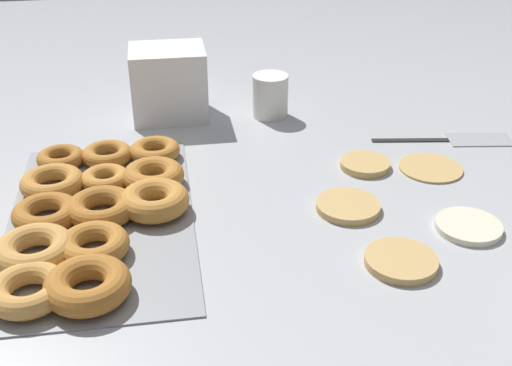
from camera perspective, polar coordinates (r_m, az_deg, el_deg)
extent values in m
plane|color=#B2B5BA|center=(1.10, 6.49, -1.06)|extent=(3.00, 3.00, 0.00)
cylinder|color=beige|center=(1.06, 18.36, -3.68)|extent=(0.10, 0.10, 0.01)
cylinder|color=tan|center=(1.06, 8.19, -2.05)|extent=(0.11, 0.11, 0.01)
cylinder|color=tan|center=(1.22, 15.27, 1.39)|extent=(0.12, 0.12, 0.01)
cylinder|color=tan|center=(0.95, 12.77, -6.76)|extent=(0.11, 0.11, 0.01)
cylinder|color=tan|center=(1.20, 9.66, 1.66)|extent=(0.09, 0.09, 0.01)
cube|color=#93969B|center=(1.06, -13.60, -3.05)|extent=(0.52, 0.29, 0.01)
torus|color=#AD6B28|center=(1.23, -16.98, 2.16)|extent=(0.09, 0.09, 0.03)
torus|color=#C68438|center=(1.14, -17.67, 0.05)|extent=(0.11, 0.11, 0.03)
torus|color=#AD6B28|center=(1.06, -18.17, -2.56)|extent=(0.11, 0.11, 0.03)
torus|color=#D19347|center=(0.97, -19.09, -5.62)|extent=(0.11, 0.11, 0.03)
torus|color=#D19347|center=(0.90, -19.62, -8.95)|extent=(0.11, 0.11, 0.03)
torus|color=#B7752D|center=(1.22, -13.09, 2.52)|extent=(0.09, 0.09, 0.03)
torus|color=#C68438|center=(1.14, -13.25, 0.40)|extent=(0.08, 0.08, 0.03)
torus|color=#AD6B28|center=(1.05, -13.59, -2.13)|extent=(0.11, 0.11, 0.03)
torus|color=#B7752D|center=(0.96, -14.24, -5.34)|extent=(0.10, 0.10, 0.03)
torus|color=#AD6B28|center=(0.88, -14.73, -8.75)|extent=(0.12, 0.12, 0.04)
torus|color=#B7752D|center=(1.22, -8.96, 2.88)|extent=(0.09, 0.09, 0.03)
torus|color=#B7752D|center=(1.12, -9.10, 0.67)|extent=(0.11, 0.11, 0.03)
torus|color=#C68438|center=(1.04, -9.01, -1.53)|extent=(0.11, 0.11, 0.04)
cube|color=white|center=(1.41, -7.59, 6.42)|extent=(0.13, 0.16, 0.03)
cube|color=white|center=(1.40, -7.65, 7.36)|extent=(0.13, 0.16, 0.03)
cube|color=white|center=(1.39, -7.72, 8.32)|extent=(0.13, 0.16, 0.03)
cube|color=white|center=(1.38, -7.79, 9.29)|extent=(0.13, 0.16, 0.03)
cube|color=white|center=(1.37, -7.86, 10.27)|extent=(0.13, 0.16, 0.03)
cube|color=white|center=(1.36, -7.93, 11.27)|extent=(0.13, 0.16, 0.03)
cylinder|color=white|center=(1.38, 1.28, 7.75)|extent=(0.08, 0.08, 0.09)
cube|color=black|center=(1.32, 13.56, 3.76)|extent=(0.04, 0.15, 0.01)
cube|color=#A8A8AD|center=(1.36, 19.29, 3.70)|extent=(0.08, 0.13, 0.01)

